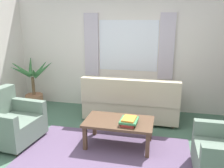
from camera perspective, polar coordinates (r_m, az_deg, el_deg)
The scene contains 9 objects.
ground_plane at distance 3.68m, azimuth -2.16°, elevation -17.78°, with size 6.24×6.24×0.00m, color #476B56.
wall_back at distance 5.35m, azimuth 3.98°, elevation 7.65°, with size 5.32×0.12×2.60m, color silver.
window_with_curtains at distance 5.25m, azimuth 3.86°, elevation 9.15°, with size 1.98×0.07×1.40m.
area_rug at distance 3.68m, azimuth -2.16°, elevation -17.70°, with size 2.56×1.79×0.01m, color #604C6B.
couch at distance 4.87m, azimuth 4.64°, elevation -4.46°, with size 1.90×0.82×0.92m.
armchair_left at distance 4.37m, azimuth -23.55°, elevation -8.32°, with size 0.90×0.92×0.88m.
coffee_table at distance 3.87m, azimuth 1.65°, elevation -9.61°, with size 1.10×0.64×0.44m.
book_stack_on_table at distance 3.71m, azimuth 4.09°, elevation -8.88°, with size 0.28×0.33×0.11m.
potted_plant at distance 5.81m, azimuth -18.48°, elevation -0.94°, with size 1.08×1.00×1.20m.
Camera 1 is at (0.81, -2.98, 2.01)m, focal length 37.86 mm.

